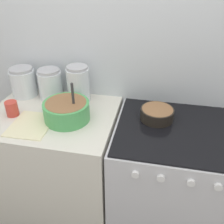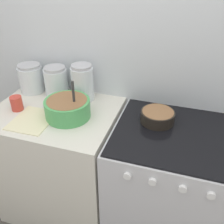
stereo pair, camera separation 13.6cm
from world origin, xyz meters
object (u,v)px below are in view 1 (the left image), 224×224
(mixing_bowl, at_px, (67,110))
(stove, at_px, (168,182))
(storage_jar_left, at_px, (24,84))
(tin_can, at_px, (12,109))
(storage_jar_middle, at_px, (51,86))
(baking_pan, at_px, (157,114))
(storage_jar_right, at_px, (78,86))

(mixing_bowl, bearing_deg, stove, 2.39)
(storage_jar_left, bearing_deg, tin_can, -78.39)
(tin_can, bearing_deg, mixing_bowl, 4.11)
(stove, relative_size, storage_jar_middle, 4.19)
(baking_pan, xyz_separation_m, storage_jar_middle, (-0.74, 0.13, 0.05))
(mixing_bowl, distance_m, storage_jar_left, 0.48)
(stove, xyz_separation_m, storage_jar_middle, (-0.87, 0.21, 0.54))
(mixing_bowl, distance_m, baking_pan, 0.55)
(stove, xyz_separation_m, tin_can, (-1.02, -0.05, 0.49))
(stove, height_order, baking_pan, baking_pan)
(storage_jar_left, bearing_deg, stove, -11.28)
(stove, xyz_separation_m, storage_jar_right, (-0.66, 0.21, 0.55))
(stove, distance_m, tin_can, 1.13)
(storage_jar_middle, height_order, tin_can, storage_jar_middle)
(stove, bearing_deg, tin_can, -177.01)
(tin_can, bearing_deg, stove, 2.99)
(baking_pan, xyz_separation_m, storage_jar_right, (-0.54, 0.13, 0.07))
(storage_jar_left, xyz_separation_m, tin_can, (0.05, -0.27, -0.04))
(stove, height_order, tin_can, tin_can)
(baking_pan, distance_m, storage_jar_right, 0.56)
(baking_pan, bearing_deg, stove, -34.14)
(stove, bearing_deg, storage_jar_right, 162.14)
(baking_pan, height_order, tin_can, tin_can)
(baking_pan, relative_size, storage_jar_middle, 0.96)
(mixing_bowl, distance_m, tin_can, 0.36)
(storage_jar_middle, relative_size, storage_jar_right, 0.84)
(storage_jar_left, height_order, storage_jar_right, storage_jar_right)
(baking_pan, height_order, storage_jar_left, storage_jar_left)
(storage_jar_middle, xyz_separation_m, storage_jar_right, (0.20, -0.00, 0.02))
(baking_pan, bearing_deg, storage_jar_right, 166.43)
(storage_jar_right, xyz_separation_m, tin_can, (-0.35, -0.27, -0.06))
(stove, bearing_deg, storage_jar_left, 168.72)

